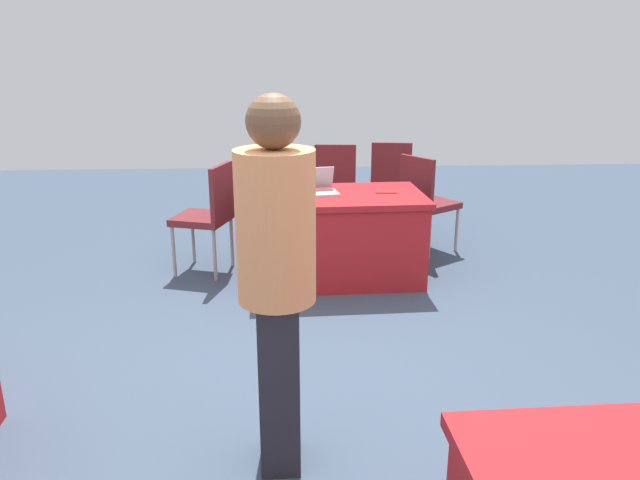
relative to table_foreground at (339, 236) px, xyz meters
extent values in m
plane|color=#3D4C60|center=(0.44, 1.98, -0.37)|extent=(14.40, 14.40, 0.00)
cube|color=#AD1E23|center=(0.00, 0.00, 0.34)|extent=(1.45, 0.92, 0.05)
cube|color=#AD1E23|center=(0.00, 0.00, -0.03)|extent=(1.39, 0.88, 0.69)
cylinder|color=#9E9993|center=(0.10, -1.56, -0.14)|extent=(0.03, 0.03, 0.47)
cylinder|color=#9E9993|center=(-0.28, -1.53, -0.14)|extent=(0.03, 0.03, 0.47)
cylinder|color=#9E9993|center=(0.13, -1.18, -0.14)|extent=(0.03, 0.03, 0.47)
cylinder|color=#9E9993|center=(-0.25, -1.15, -0.14)|extent=(0.03, 0.03, 0.47)
cube|color=maroon|center=(-0.08, -1.35, 0.13)|extent=(0.47, 0.47, 0.06)
cube|color=maroon|center=(-0.06, -1.16, 0.38)|extent=(0.42, 0.07, 0.45)
cylinder|color=#9E9993|center=(-1.00, -0.95, -0.15)|extent=(0.03, 0.03, 0.43)
cylinder|color=#9E9993|center=(-1.21, -0.63, -0.15)|extent=(0.03, 0.03, 0.43)
cylinder|color=#9E9993|center=(-0.68, -0.74, -0.15)|extent=(0.03, 0.03, 0.43)
cylinder|color=#9E9993|center=(-0.89, -0.42, -0.15)|extent=(0.03, 0.03, 0.43)
cube|color=maroon|center=(-0.95, -0.68, 0.09)|extent=(0.61, 0.61, 0.06)
cube|color=maroon|center=(-0.78, -0.57, 0.35)|extent=(0.26, 0.37, 0.45)
cylinder|color=#9E9993|center=(1.41, -0.09, -0.14)|extent=(0.03, 0.03, 0.45)
cylinder|color=#9E9993|center=(1.30, -0.45, -0.14)|extent=(0.03, 0.03, 0.45)
cylinder|color=#9E9993|center=(1.05, 0.03, -0.14)|extent=(0.03, 0.03, 0.45)
cylinder|color=#9E9993|center=(0.94, -0.34, -0.14)|extent=(0.03, 0.03, 0.45)
cube|color=maroon|center=(1.18, -0.21, 0.11)|extent=(0.55, 0.55, 0.06)
cube|color=maroon|center=(0.99, -0.15, 0.37)|extent=(0.16, 0.41, 0.45)
cylinder|color=#9E9993|center=(-0.53, -1.69, -0.14)|extent=(0.03, 0.03, 0.46)
cylinder|color=#9E9993|center=(-0.90, -1.63, -0.14)|extent=(0.03, 0.03, 0.46)
cylinder|color=#9E9993|center=(-0.47, -1.31, -0.14)|extent=(0.03, 0.03, 0.46)
cylinder|color=#9E9993|center=(-0.85, -1.26, -0.14)|extent=(0.03, 0.03, 0.46)
cube|color=maroon|center=(-0.69, -1.47, 0.12)|extent=(0.50, 0.50, 0.06)
cube|color=maroon|center=(-0.66, -1.28, 0.38)|extent=(0.42, 0.10, 0.45)
cube|color=#26262D|center=(0.48, 2.42, 0.04)|extent=(0.18, 0.28, 0.83)
cylinder|color=#F49E60|center=(0.48, 2.42, 0.79)|extent=(0.35, 0.35, 0.66)
sphere|color=brown|center=(0.48, 2.42, 1.23)|extent=(0.22, 0.22, 0.22)
cube|color=silver|center=(0.17, 0.00, 0.37)|extent=(0.35, 0.27, 0.02)
cube|color=#B7B7BC|center=(0.19, -0.15, 0.48)|extent=(0.32, 0.12, 0.19)
sphere|color=#B2382D|center=(0.41, -0.12, 0.41)|extent=(0.09, 0.09, 0.09)
cube|color=red|center=(-0.40, -0.01, 0.37)|extent=(0.18, 0.05, 0.01)
camera|label=1|loc=(0.44, 4.85, 1.49)|focal=33.54mm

